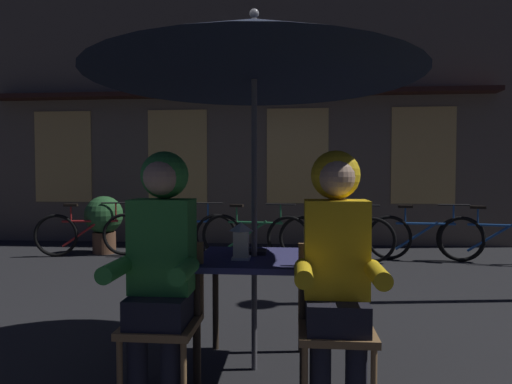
# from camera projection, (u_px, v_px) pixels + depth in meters

# --- Properties ---
(ground_plane) EXTENTS (60.00, 60.00, 0.00)m
(ground_plane) POSITION_uv_depth(u_px,v_px,m) (254.00, 369.00, 2.82)
(ground_plane) COLOR #232326
(cafe_table) EXTENTS (0.72, 0.72, 0.74)m
(cafe_table) POSITION_uv_depth(u_px,v_px,m) (254.00, 272.00, 2.80)
(cafe_table) COLOR navy
(cafe_table) RESTS_ON ground_plane
(patio_umbrella) EXTENTS (2.10, 2.10, 2.31)m
(patio_umbrella) POSITION_uv_depth(u_px,v_px,m) (254.00, 49.00, 2.74)
(patio_umbrella) COLOR #4C4C51
(patio_umbrella) RESTS_ON ground_plane
(lantern) EXTENTS (0.11, 0.11, 0.23)m
(lantern) POSITION_uv_depth(u_px,v_px,m) (241.00, 240.00, 2.70)
(lantern) COLOR white
(lantern) RESTS_ON cafe_table
(chair_left) EXTENTS (0.40, 0.40, 0.87)m
(chair_left) POSITION_uv_depth(u_px,v_px,m) (165.00, 311.00, 2.48)
(chair_left) COLOR olive
(chair_left) RESTS_ON ground_plane
(chair_right) EXTENTS (0.40, 0.40, 0.87)m
(chair_right) POSITION_uv_depth(u_px,v_px,m) (335.00, 316.00, 2.39)
(chair_right) COLOR olive
(chair_right) RESTS_ON ground_plane
(person_left_hooded) EXTENTS (0.45, 0.56, 1.40)m
(person_left_hooded) POSITION_uv_depth(u_px,v_px,m) (161.00, 250.00, 2.41)
(person_left_hooded) COLOR black
(person_left_hooded) RESTS_ON ground_plane
(person_right_hooded) EXTENTS (0.45, 0.56, 1.40)m
(person_right_hooded) POSITION_uv_depth(u_px,v_px,m) (336.00, 253.00, 2.32)
(person_right_hooded) COLOR black
(person_right_hooded) RESTS_ON ground_plane
(shopfront_building) EXTENTS (10.00, 0.93, 6.20)m
(shopfront_building) POSITION_uv_depth(u_px,v_px,m) (239.00, 77.00, 8.14)
(shopfront_building) COLOR #6B5B4C
(shopfront_building) RESTS_ON ground_plane
(bicycle_nearest) EXTENTS (1.66, 0.38, 0.84)m
(bicycle_nearest) POSITION_uv_depth(u_px,v_px,m) (90.00, 234.00, 6.72)
(bicycle_nearest) COLOR black
(bicycle_nearest) RESTS_ON ground_plane
(bicycle_second) EXTENTS (1.68, 0.21, 0.84)m
(bicycle_second) POSITION_uv_depth(u_px,v_px,m) (183.00, 234.00, 6.68)
(bicycle_second) COLOR black
(bicycle_second) RESTS_ON ground_plane
(bicycle_third) EXTENTS (1.67, 0.29, 0.84)m
(bicycle_third) POSITION_uv_depth(u_px,v_px,m) (255.00, 236.00, 6.51)
(bicycle_third) COLOR black
(bicycle_third) RESTS_ON ground_plane
(bicycle_fourth) EXTENTS (1.67, 0.25, 0.84)m
(bicycle_fourth) POSITION_uv_depth(u_px,v_px,m) (336.00, 238.00, 6.30)
(bicycle_fourth) COLOR black
(bicycle_fourth) RESTS_ON ground_plane
(bicycle_fifth) EXTENTS (1.68, 0.16, 0.84)m
(bicycle_fifth) POSITION_uv_depth(u_px,v_px,m) (425.00, 237.00, 6.37)
(bicycle_fifth) COLOR black
(bicycle_fifth) RESTS_ON ground_plane
(bicycle_furthest) EXTENTS (1.65, 0.40, 0.84)m
(bicycle_furthest) POSITION_uv_depth(u_px,v_px,m) (499.00, 239.00, 6.16)
(bicycle_furthest) COLOR black
(bicycle_furthest) RESTS_ON ground_plane
(book) EXTENTS (0.20, 0.14, 0.02)m
(book) POSITION_uv_depth(u_px,v_px,m) (251.00, 252.00, 2.90)
(book) COLOR black
(book) RESTS_ON cafe_table
(potted_plant) EXTENTS (0.60, 0.60, 0.92)m
(potted_plant) POSITION_uv_depth(u_px,v_px,m) (104.00, 219.00, 6.97)
(potted_plant) COLOR brown
(potted_plant) RESTS_ON ground_plane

